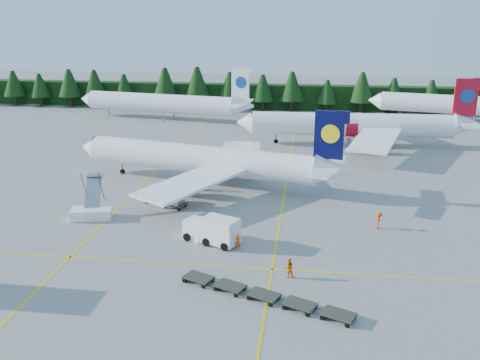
# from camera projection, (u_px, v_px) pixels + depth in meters

# --- Properties ---
(ground) EXTENTS (320.00, 320.00, 0.00)m
(ground) POSITION_uv_depth(u_px,v_px,m) (220.00, 240.00, 56.63)
(ground) COLOR gray
(ground) RESTS_ON ground
(taxi_stripe_a) EXTENTS (0.25, 120.00, 0.01)m
(taxi_stripe_a) POSITION_uv_depth(u_px,v_px,m) (148.00, 179.00, 77.31)
(taxi_stripe_a) COLOR yellow
(taxi_stripe_a) RESTS_ON ground
(taxi_stripe_b) EXTENTS (0.25, 120.00, 0.01)m
(taxi_stripe_b) POSITION_uv_depth(u_px,v_px,m) (286.00, 185.00, 74.79)
(taxi_stripe_b) COLOR yellow
(taxi_stripe_b) RESTS_ON ground
(taxi_stripe_cross) EXTENTS (80.00, 0.25, 0.01)m
(taxi_stripe_cross) POSITION_uv_depth(u_px,v_px,m) (209.00, 265.00, 50.95)
(taxi_stripe_cross) COLOR yellow
(taxi_stripe_cross) RESTS_ON ground
(treeline_hedge) EXTENTS (220.00, 4.00, 6.00)m
(treeline_hedge) POSITION_uv_depth(u_px,v_px,m) (275.00, 97.00, 133.28)
(treeline_hedge) COLOR black
(treeline_hedge) RESTS_ON ground
(airliner_navy) EXTENTS (38.86, 31.59, 11.50)m
(airliner_navy) POSITION_uv_depth(u_px,v_px,m) (194.00, 159.00, 74.73)
(airliner_navy) COLOR white
(airliner_navy) RESTS_ON ground
(airliner_red) EXTENTS (42.05, 34.58, 12.22)m
(airliner_red) POSITION_uv_depth(u_px,v_px,m) (347.00, 125.00, 96.34)
(airliner_red) COLOR white
(airliner_red) RESTS_ON ground
(airliner_far_left) EXTENTS (40.86, 10.65, 11.97)m
(airliner_far_left) POSITION_uv_depth(u_px,v_px,m) (155.00, 102.00, 120.01)
(airliner_far_left) COLOR white
(airliner_far_left) RESTS_ON ground
(airliner_far_right) EXTENTS (41.19, 12.33, 12.13)m
(airliner_far_right) POSITION_uv_depth(u_px,v_px,m) (459.00, 104.00, 117.07)
(airliner_far_right) COLOR white
(airliner_far_right) RESTS_ON ground
(airstairs) EXTENTS (5.03, 6.83, 4.14)m
(airstairs) POSITION_uv_depth(u_px,v_px,m) (92.00, 210.00, 62.75)
(airstairs) COLOR white
(airstairs) RESTS_ON ground
(service_truck) EXTENTS (6.30, 4.33, 2.87)m
(service_truck) POSITION_uv_depth(u_px,v_px,m) (211.00, 230.00, 55.75)
(service_truck) COLOR silver
(service_truck) RESTS_ON ground
(dolly_train) EXTENTS (15.16, 7.06, 0.15)m
(dolly_train) POSITION_uv_depth(u_px,v_px,m) (264.00, 294.00, 44.77)
(dolly_train) COLOR #353A2A
(dolly_train) RESTS_ON ground
(uld_pair) EXTENTS (5.75, 4.00, 1.90)m
(uld_pair) POSITION_uv_depth(u_px,v_px,m) (165.00, 195.00, 66.59)
(uld_pair) COLOR #353A2A
(uld_pair) RESTS_ON ground
(crew_a) EXTENTS (0.60, 0.43, 1.56)m
(crew_a) POSITION_uv_depth(u_px,v_px,m) (238.00, 242.00, 54.23)
(crew_a) COLOR #EC4F04
(crew_a) RESTS_ON ground
(crew_b) EXTENTS (1.08, 0.96, 1.84)m
(crew_b) POSITION_uv_depth(u_px,v_px,m) (289.00, 268.00, 48.47)
(crew_b) COLOR #F96805
(crew_b) RESTS_ON ground
(crew_c) EXTENTS (0.65, 0.85, 1.87)m
(crew_c) POSITION_uv_depth(u_px,v_px,m) (379.00, 221.00, 59.46)
(crew_c) COLOR #FF3A05
(crew_c) RESTS_ON ground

